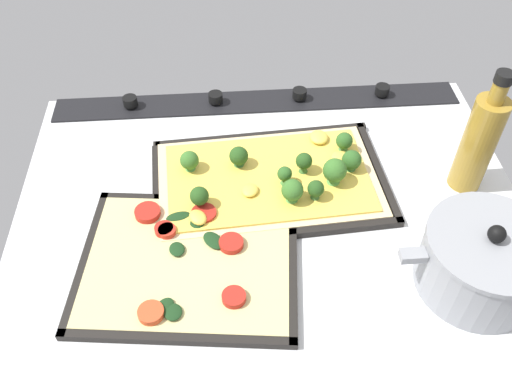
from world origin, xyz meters
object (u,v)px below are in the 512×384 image
Objects in this scene: baking_tray_back at (189,264)px; broccoli_pizza at (275,177)px; baking_tray_front at (270,183)px; oil_bottle at (479,142)px; veggie_pizza_back at (188,259)px; cooking_pot at (483,261)px.

broccoli_pizza is at bearing -132.57° from baking_tray_back.
oil_bottle is at bearing 176.41° from baking_tray_front.
cooking_pot is at bearing 171.26° from veggie_pizza_back.
baking_tray_back is 0.78cm from veggie_pizza_back.
veggie_pizza_back is (0.04, -0.31, 0.72)cm from baking_tray_back.
broccoli_pizza is at bearing -3.41° from oil_bottle.
baking_tray_back is at bearing 49.42° from baking_tray_front.
baking_tray_back is 1.43× the size of cooking_pot.
oil_bottle is (-32.16, 1.92, 7.39)cm from broccoli_pizza.
veggie_pizza_back is at bearing -82.20° from baking_tray_back.
broccoli_pizza is 34.70cm from cooking_pot.
baking_tray_front is at bearing -131.22° from veggie_pizza_back.
broccoli_pizza is at bearing -133.22° from veggie_pizza_back.
baking_tray_back is at bearing 47.43° from broccoli_pizza.
baking_tray_back is 41.99cm from cooking_pot.
broccoli_pizza is 1.55× the size of cooking_pot.
cooking_pot is (-26.82, 21.80, 3.11)cm from broccoli_pizza.
cooking_pot is at bearing 141.55° from baking_tray_front.
baking_tray_front is 34.25cm from oil_bottle.
oil_bottle reaches higher than veggie_pizza_back.
baking_tray_front is 1.74cm from broccoli_pizza.
broccoli_pizza is 21.22cm from veggie_pizza_back.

